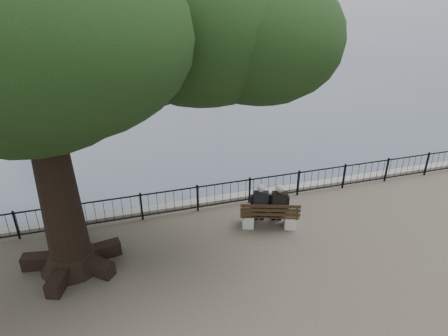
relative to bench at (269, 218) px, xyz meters
name	(u,v)px	position (x,y,z in m)	size (l,w,h in m)	color
harbor	(220,211)	(-1.10, 2.20, -0.86)	(260.00, 260.00, 1.20)	slate
railing	(224,193)	(-1.10, 1.70, 0.19)	(22.06, 0.06, 1.00)	black
bench	(269,218)	(0.00, 0.00, 0.00)	(2.06, 1.20, 1.04)	#A3A29C
person_left	(260,206)	(-0.27, 0.21, 0.40)	(0.66, 0.90, 1.65)	black
person_right	(278,206)	(0.31, 0.01, 0.40)	(0.66, 0.90, 1.65)	black
tree	(69,23)	(-5.39, -0.03, 6.45)	(12.68, 8.85, 10.35)	black
lion_monument	(141,24)	(0.90, 49.13, 0.88)	(6.06, 6.06, 8.93)	slate
sailboat_c	(217,89)	(3.79, 20.03, -1.04)	(2.98, 5.02, 10.25)	silver
sailboat_d	(239,73)	(7.29, 25.05, -1.07)	(3.29, 6.14, 10.13)	silver
sailboat_e	(22,79)	(-11.84, 28.11, -1.02)	(3.09, 6.37, 12.53)	silver
sailboat_f	(184,68)	(2.77, 28.47, -1.06)	(2.77, 5.19, 9.98)	silver
sailboat_g	(181,54)	(3.90, 35.77, -1.06)	(2.91, 6.14, 10.48)	silver
sailboat_h	(75,60)	(-7.61, 35.43, -1.01)	(3.23, 5.80, 12.26)	silver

